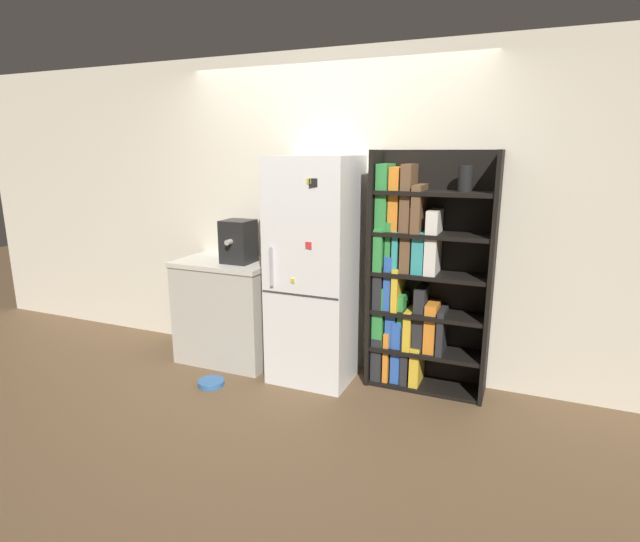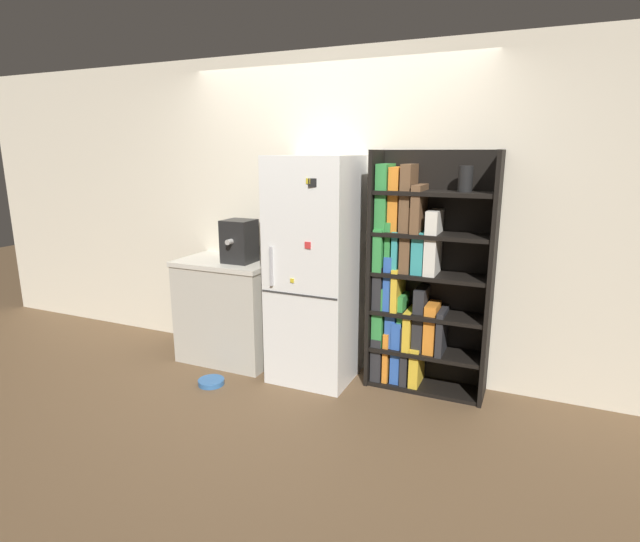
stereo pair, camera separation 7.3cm
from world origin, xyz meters
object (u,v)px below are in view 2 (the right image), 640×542
(pet_bowl, at_px, (211,381))
(espresso_machine, at_px, (239,241))
(refrigerator, at_px, (315,271))
(bookshelf, at_px, (416,282))

(pet_bowl, bearing_deg, espresso_machine, 90.77)
(refrigerator, height_order, pet_bowl, refrigerator)
(refrigerator, distance_m, espresso_machine, 0.72)
(bookshelf, bearing_deg, espresso_machine, -173.55)
(espresso_machine, bearing_deg, pet_bowl, -89.23)
(refrigerator, height_order, espresso_machine, refrigerator)
(pet_bowl, bearing_deg, refrigerator, 35.95)
(refrigerator, bearing_deg, pet_bowl, -144.05)
(refrigerator, distance_m, bookshelf, 0.79)
(refrigerator, xyz_separation_m, pet_bowl, (-0.69, -0.50, -0.87))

